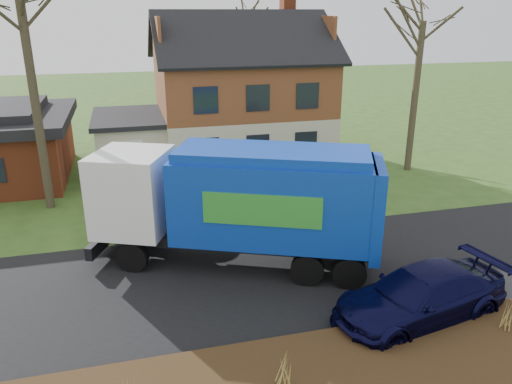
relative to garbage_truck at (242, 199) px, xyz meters
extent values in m
plane|color=#2E4E1A|center=(1.00, -1.03, -2.32)|extent=(120.00, 120.00, 0.00)
cube|color=black|center=(1.00, -1.03, -2.31)|extent=(80.00, 7.00, 0.02)
cube|color=#312110|center=(1.00, -6.33, -2.17)|extent=(80.00, 3.50, 0.30)
cube|color=#C2B79C|center=(3.00, 12.97, -0.97)|extent=(9.00, 7.50, 2.70)
cube|color=brown|center=(3.00, 12.97, 1.78)|extent=(9.00, 7.50, 2.80)
cube|color=#994021|center=(6.00, 13.97, 6.14)|extent=(0.70, 0.90, 1.60)
cube|color=#C2B79C|center=(-3.20, 12.47, -1.02)|extent=(3.50, 5.50, 2.60)
cube|color=black|center=(-3.20, 12.47, 0.40)|extent=(3.90, 5.90, 0.24)
cylinder|color=black|center=(-3.57, 0.41, -1.81)|extent=(1.09, 0.73, 1.04)
cylinder|color=black|center=(-2.73, 2.33, -1.81)|extent=(1.09, 0.73, 1.04)
cylinder|color=black|center=(1.63, -1.85, -1.81)|extent=(1.09, 0.73, 1.04)
cylinder|color=black|center=(2.47, 0.06, -1.81)|extent=(1.09, 0.73, 1.04)
cylinder|color=black|center=(2.82, -2.37, -1.81)|extent=(1.09, 0.73, 1.04)
cylinder|color=black|center=(3.66, -0.45, -1.81)|extent=(1.09, 0.73, 1.04)
cube|color=black|center=(0.04, -0.02, -1.48)|extent=(8.33, 4.52, 0.35)
cube|color=white|center=(-3.38, 1.47, 0.07)|extent=(3.09, 3.20, 2.69)
cube|color=black|center=(-4.38, 1.91, 0.21)|extent=(0.95, 2.04, 0.90)
cube|color=black|center=(-4.47, 1.95, -1.78)|extent=(1.22, 2.38, 0.45)
cube|color=#0E37A8|center=(0.91, -0.40, 0.07)|extent=(6.75, 4.79, 2.69)
cube|color=#0E37A8|center=(0.91, -0.40, 1.56)|extent=(6.35, 4.40, 0.30)
cube|color=#0E37A8|center=(3.88, -1.69, -0.03)|extent=(1.33, 2.47, 2.89)
cube|color=#2D8B2F|center=(0.27, -1.50, 0.16)|extent=(3.30, 1.47, 1.00)
cube|color=#2D8B2F|center=(1.28, 0.82, 0.16)|extent=(3.30, 1.47, 1.00)
imported|color=#AFB2B7|center=(-1.87, 4.27, -1.47)|extent=(5.33, 2.31, 1.71)
imported|color=black|center=(3.94, -4.43, -1.58)|extent=(5.41, 3.00, 1.48)
cylinder|color=#3B3323|center=(-6.90, 7.13, 1.99)|extent=(0.36, 0.36, 8.63)
cylinder|color=#433A28|center=(11.06, 8.12, 1.48)|extent=(0.35, 0.35, 7.60)
cylinder|color=#393022|center=(5.20, 20.78, 1.56)|extent=(0.30, 0.30, 7.77)
cone|color=tan|center=(-0.58, -6.35, -1.56)|extent=(0.04, 0.04, 0.92)
cone|color=tan|center=(-0.73, -6.35, -1.56)|extent=(0.04, 0.04, 0.92)
cone|color=tan|center=(-0.44, -6.35, -1.56)|extent=(0.04, 0.04, 0.92)
cone|color=tan|center=(-0.58, -6.23, -1.56)|extent=(0.04, 0.04, 0.92)
cone|color=tan|center=(-0.58, -6.46, -1.56)|extent=(0.04, 0.04, 0.92)
cone|color=#9D8A45|center=(5.73, -5.84, -1.63)|extent=(0.04, 0.04, 0.80)
cone|color=#9D8A45|center=(5.59, -5.84, -1.63)|extent=(0.04, 0.04, 0.80)
cone|color=#9D8A45|center=(5.73, -5.72, -1.63)|extent=(0.04, 0.04, 0.80)
camera|label=1|loc=(-3.37, -14.68, 5.72)|focal=35.00mm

